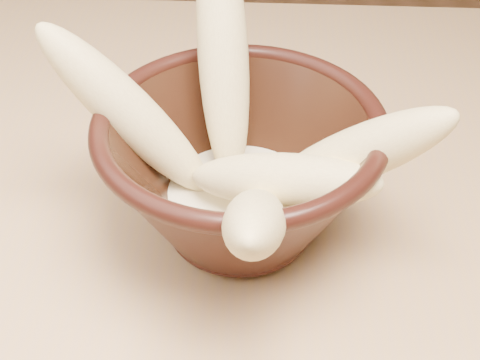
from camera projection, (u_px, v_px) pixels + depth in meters
name	position (u px, v px, depth m)	size (l,w,h in m)	color
table	(362.00, 257.00, 0.68)	(1.20, 0.80, 0.75)	tan
bowl	(240.00, 170.00, 0.55)	(0.23, 0.23, 0.13)	black
milk_puddle	(240.00, 198.00, 0.57)	(0.13, 0.13, 0.02)	#F2E7C2
banana_upright	(223.00, 54.00, 0.56)	(0.04, 0.04, 0.22)	#D4BB7D
banana_left	(127.00, 112.00, 0.53)	(0.04, 0.04, 0.19)	#D4BB7D
banana_right	(355.00, 155.00, 0.52)	(0.04, 0.04, 0.17)	#D4BB7D
banana_across	(283.00, 180.00, 0.51)	(0.04, 0.04, 0.16)	#D4BB7D
banana_front	(255.00, 221.00, 0.45)	(0.04, 0.04, 0.19)	#D4BB7D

